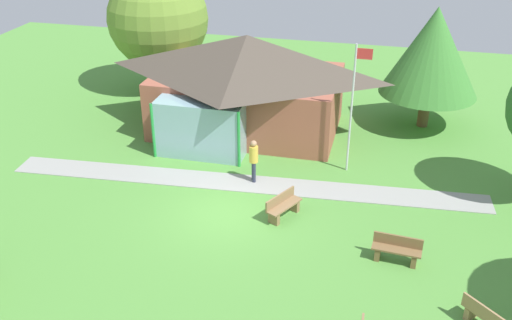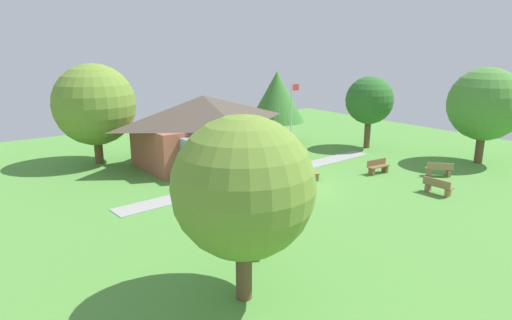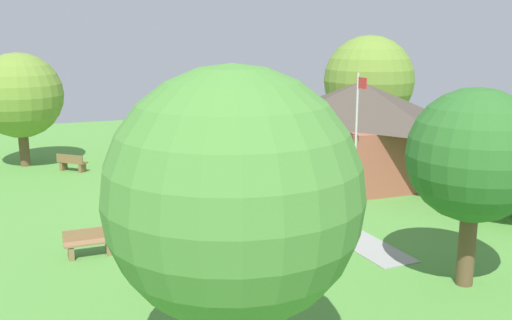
{
  "view_description": "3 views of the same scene",
  "coord_description": "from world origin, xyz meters",
  "px_view_note": "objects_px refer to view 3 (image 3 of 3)",
  "views": [
    {
      "loc": [
        5.03,
        -16.44,
        11.08
      ],
      "look_at": [
        0.61,
        1.69,
        1.31
      ],
      "focal_mm": 40.64,
      "sensor_mm": 36.0,
      "label": 1
    },
    {
      "loc": [
        -15.17,
        -17.5,
        7.44
      ],
      "look_at": [
        -0.54,
        2.28,
        1.05
      ],
      "focal_mm": 31.07,
      "sensor_mm": 36.0,
      "label": 2
    },
    {
      "loc": [
        22.55,
        -6.72,
        6.68
      ],
      "look_at": [
        0.42,
        1.44,
        1.42
      ],
      "focal_mm": 41.21,
      "sensor_mm": 36.0,
      "label": 3
    }
  ],
  "objects_px": {
    "bench_lawn_far_right": "(169,273)",
    "bench_rear_near_path": "(241,196)",
    "bench_front_left": "(72,163)",
    "bench_front_right": "(89,243)",
    "tree_lawn_corner": "(20,96)",
    "tree_far_east": "(234,196)",
    "tree_behind_pavilion_left": "(369,81)",
    "flagpole": "(357,135)",
    "pavilion": "(356,126)",
    "visitor_on_path": "(277,167)",
    "tree_east_hedge": "(474,156)",
    "bench_mid_right": "(231,233)"
  },
  "relations": [
    {
      "from": "pavilion",
      "to": "tree_far_east",
      "type": "height_order",
      "value": "tree_far_east"
    },
    {
      "from": "bench_front_right",
      "to": "tree_far_east",
      "type": "relative_size",
      "value": 0.25
    },
    {
      "from": "tree_lawn_corner",
      "to": "bench_lawn_far_right",
      "type": "bearing_deg",
      "value": 12.82
    },
    {
      "from": "bench_front_right",
      "to": "tree_lawn_corner",
      "type": "xyz_separation_m",
      "value": [
        -13.53,
        -2.0,
        3.11
      ]
    },
    {
      "from": "tree_east_hedge",
      "to": "tree_far_east",
      "type": "relative_size",
      "value": 0.86
    },
    {
      "from": "bench_rear_near_path",
      "to": "bench_front_left",
      "type": "height_order",
      "value": "same"
    },
    {
      "from": "tree_behind_pavilion_left",
      "to": "tree_lawn_corner",
      "type": "bearing_deg",
      "value": -94.76
    },
    {
      "from": "flagpole",
      "to": "bench_lawn_far_right",
      "type": "height_order",
      "value": "flagpole"
    },
    {
      "from": "bench_rear_near_path",
      "to": "visitor_on_path",
      "type": "bearing_deg",
      "value": -116.18
    },
    {
      "from": "pavilion",
      "to": "tree_lawn_corner",
      "type": "relative_size",
      "value": 1.62
    },
    {
      "from": "bench_mid_right",
      "to": "bench_lawn_far_right",
      "type": "relative_size",
      "value": 1.1
    },
    {
      "from": "bench_lawn_far_right",
      "to": "tree_behind_pavilion_left",
      "type": "xyz_separation_m",
      "value": [
        -15.0,
        14.85,
        3.4
      ]
    },
    {
      "from": "bench_front_right",
      "to": "tree_east_hedge",
      "type": "distance_m",
      "value": 11.22
    },
    {
      "from": "flagpole",
      "to": "tree_lawn_corner",
      "type": "height_order",
      "value": "tree_lawn_corner"
    },
    {
      "from": "bench_front_left",
      "to": "tree_lawn_corner",
      "type": "distance_m",
      "value": 4.3
    },
    {
      "from": "bench_front_right",
      "to": "bench_front_left",
      "type": "relative_size",
      "value": 1.07
    },
    {
      "from": "pavilion",
      "to": "bench_front_right",
      "type": "xyz_separation_m",
      "value": [
        6.37,
        -12.66,
        -1.88
      ]
    },
    {
      "from": "tree_lawn_corner",
      "to": "tree_far_east",
      "type": "xyz_separation_m",
      "value": [
        21.45,
        4.0,
        0.3
      ]
    },
    {
      "from": "tree_lawn_corner",
      "to": "tree_far_east",
      "type": "bearing_deg",
      "value": 10.55
    },
    {
      "from": "bench_front_left",
      "to": "tree_east_hedge",
      "type": "distance_m",
      "value": 19.54
    },
    {
      "from": "tree_behind_pavilion_left",
      "to": "tree_lawn_corner",
      "type": "distance_m",
      "value": 18.68
    },
    {
      "from": "bench_front_right",
      "to": "tree_behind_pavilion_left",
      "type": "xyz_separation_m",
      "value": [
        -11.98,
        16.62,
        3.4
      ]
    },
    {
      "from": "bench_mid_right",
      "to": "visitor_on_path",
      "type": "bearing_deg",
      "value": -29.5
    },
    {
      "from": "bench_rear_near_path",
      "to": "bench_front_right",
      "type": "bearing_deg",
      "value": 56.38
    },
    {
      "from": "flagpole",
      "to": "tree_east_hedge",
      "type": "distance_m",
      "value": 7.02
    },
    {
      "from": "bench_lawn_far_right",
      "to": "tree_behind_pavilion_left",
      "type": "relative_size",
      "value": 0.22
    },
    {
      "from": "bench_front_right",
      "to": "tree_east_hedge",
      "type": "bearing_deg",
      "value": 147.34
    },
    {
      "from": "bench_front_right",
      "to": "bench_front_left",
      "type": "distance_m",
      "value": 11.46
    },
    {
      "from": "tree_east_hedge",
      "to": "bench_mid_right",
      "type": "bearing_deg",
      "value": -134.8
    },
    {
      "from": "visitor_on_path",
      "to": "tree_far_east",
      "type": "distance_m",
      "value": 14.39
    },
    {
      "from": "tree_behind_pavilion_left",
      "to": "flagpole",
      "type": "bearing_deg",
      "value": -32.73
    },
    {
      "from": "bench_lawn_far_right",
      "to": "bench_rear_near_path",
      "type": "distance_m",
      "value": 7.53
    },
    {
      "from": "visitor_on_path",
      "to": "bench_front_left",
      "type": "bearing_deg",
      "value": 119.77
    },
    {
      "from": "bench_front_right",
      "to": "tree_east_hedge",
      "type": "height_order",
      "value": "tree_east_hedge"
    },
    {
      "from": "bench_rear_near_path",
      "to": "visitor_on_path",
      "type": "distance_m",
      "value": 2.72
    },
    {
      "from": "visitor_on_path",
      "to": "tree_far_east",
      "type": "height_order",
      "value": "tree_far_east"
    },
    {
      "from": "tree_behind_pavilion_left",
      "to": "tree_far_east",
      "type": "height_order",
      "value": "tree_behind_pavilion_left"
    },
    {
      "from": "bench_lawn_far_right",
      "to": "tree_east_hedge",
      "type": "height_order",
      "value": "tree_east_hedge"
    },
    {
      "from": "bench_rear_near_path",
      "to": "tree_east_hedge",
      "type": "distance_m",
      "value": 9.92
    },
    {
      "from": "pavilion",
      "to": "tree_behind_pavilion_left",
      "type": "distance_m",
      "value": 7.03
    },
    {
      "from": "bench_mid_right",
      "to": "bench_front_left",
      "type": "xyz_separation_m",
      "value": [
        -12.08,
        -4.14,
        0.0
      ]
    },
    {
      "from": "bench_rear_near_path",
      "to": "bench_front_right",
      "type": "xyz_separation_m",
      "value": [
        3.27,
        -5.91,
        0.0
      ]
    },
    {
      "from": "flagpole",
      "to": "pavilion",
      "type": "bearing_deg",
      "value": 150.24
    },
    {
      "from": "tree_lawn_corner",
      "to": "bench_rear_near_path",
      "type": "bearing_deg",
      "value": 37.6
    },
    {
      "from": "flagpole",
      "to": "bench_front_left",
      "type": "xyz_separation_m",
      "value": [
        -10.04,
        -9.7,
        -2.46
      ]
    },
    {
      "from": "bench_rear_near_path",
      "to": "bench_front_left",
      "type": "xyz_separation_m",
      "value": [
        -8.19,
        -5.78,
        0.0
      ]
    },
    {
      "from": "bench_mid_right",
      "to": "bench_front_left",
      "type": "relative_size",
      "value": 1.09
    },
    {
      "from": "bench_front_left",
      "to": "flagpole",
      "type": "bearing_deg",
      "value": -4.28
    },
    {
      "from": "visitor_on_path",
      "to": "tree_east_hedge",
      "type": "height_order",
      "value": "tree_east_hedge"
    },
    {
      "from": "bench_lawn_far_right",
      "to": "tree_behind_pavilion_left",
      "type": "height_order",
      "value": "tree_behind_pavilion_left"
    }
  ]
}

